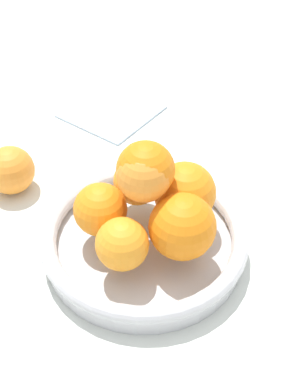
{
  "coord_description": "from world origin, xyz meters",
  "views": [
    {
      "loc": [
        0.13,
        -0.46,
        0.54
      ],
      "look_at": [
        0.0,
        0.0,
        0.11
      ],
      "focal_mm": 50.0,
      "sensor_mm": 36.0,
      "label": 1
    }
  ],
  "objects": [
    {
      "name": "napkin_folded",
      "position": [
        -0.14,
        0.31,
        0.0
      ],
      "size": [
        0.19,
        0.19,
        0.01
      ],
      "primitive_type": "cube",
      "rotation": [
        0.0,
        0.0,
        -0.37
      ],
      "color": "silver",
      "rests_on": "ground_plane"
    },
    {
      "name": "ground_plane",
      "position": [
        0.0,
        0.0,
        0.0
      ],
      "size": [
        4.0,
        4.0,
        0.0
      ],
      "primitive_type": "plane",
      "color": "silver"
    },
    {
      "name": "stray_orange",
      "position": [
        -0.22,
        0.07,
        0.04
      ],
      "size": [
        0.07,
        0.07,
        0.07
      ],
      "primitive_type": "sphere",
      "color": "orange",
      "rests_on": "ground_plane"
    },
    {
      "name": "fruit_bowl",
      "position": [
        0.0,
        0.0,
        0.02
      ],
      "size": [
        0.27,
        0.27,
        0.04
      ],
      "color": "silver",
      "rests_on": "ground_plane"
    },
    {
      "name": "orange_pile",
      "position": [
        0.01,
        0.0,
        0.09
      ],
      "size": [
        0.18,
        0.18,
        0.13
      ],
      "color": "orange",
      "rests_on": "fruit_bowl"
    }
  ]
}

